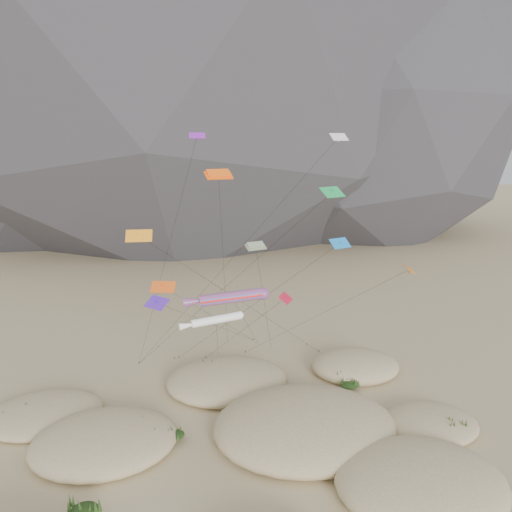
{
  "coord_description": "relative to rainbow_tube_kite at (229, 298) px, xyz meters",
  "views": [
    {
      "loc": [
        -8.98,
        -36.27,
        27.12
      ],
      "look_at": [
        1.65,
        12.0,
        15.8
      ],
      "focal_mm": 35.0,
      "sensor_mm": 36.0,
      "label": 1
    }
  ],
  "objects": [
    {
      "name": "white_tube_kite",
      "position": [
        -1.79,
        -2.05,
        -1.42
      ],
      "size": [
        6.05,
        17.11,
        11.86
      ],
      "color": "white",
      "rests_on": "ground"
    },
    {
      "name": "dune_grass",
      "position": [
        -0.27,
        -4.48,
        -11.84
      ],
      "size": [
        43.33,
        29.67,
        1.47
      ],
      "color": "black",
      "rests_on": "ground"
    },
    {
      "name": "kite_stakes",
      "position": [
        2.46,
        15.47,
        -12.51
      ],
      "size": [
        23.32,
        5.84,
        0.3
      ],
      "color": "#3F2D1E",
      "rests_on": "ground"
    },
    {
      "name": "multi_parafoil",
      "position": [
        4.0,
        6.13,
        3.44
      ],
      "size": [
        5.6,
        11.01,
        16.72
      ],
      "color": "#FF5D1A",
      "rests_on": "ground"
    },
    {
      "name": "delta_kites",
      "position": [
        3.37,
        2.66,
        4.62
      ],
      "size": [
        29.22,
        22.93,
        28.0
      ],
      "color": "green",
      "rests_on": "ground"
    },
    {
      "name": "rainbow_tube_kite",
      "position": [
        0.0,
        0.0,
        0.0
      ],
      "size": [
        11.24,
        18.68,
        13.58
      ],
      "color": "red",
      "rests_on": "ground"
    },
    {
      "name": "ground",
      "position": [
        1.75,
        -8.6,
        -12.66
      ],
      "size": [
        500.0,
        500.0,
        0.0
      ],
      "primitive_type": "plane",
      "color": "#CCB789",
      "rests_on": "ground"
    },
    {
      "name": "orange_parafoil",
      "position": [
        0.14,
        6.44,
        11.0
      ],
      "size": [
        4.38,
        14.37,
        24.43
      ],
      "color": "#FF5A0D",
      "rests_on": "ground"
    },
    {
      "name": "dunes",
      "position": [
        1.08,
        -5.09,
        -11.93
      ],
      "size": [
        47.41,
        35.74,
        3.98
      ],
      "color": "#CCB789",
      "rests_on": "ground"
    }
  ]
}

